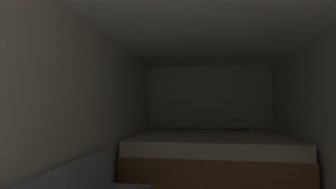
# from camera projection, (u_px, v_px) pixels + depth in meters

# --- Properties ---
(wall_back) EXTENTS (2.73, 0.05, 2.10)m
(wall_back) POSITION_uv_depth(u_px,v_px,m) (208.00, 114.00, 5.12)
(wall_back) COLOR silver
(wall_back) RESTS_ON ground
(wall_left) EXTENTS (0.05, 5.52, 2.10)m
(wall_left) POSITION_uv_depth(u_px,v_px,m) (88.00, 123.00, 2.55)
(wall_left) COLOR silver
(wall_left) RESTS_ON ground
(ceiling_slab) EXTENTS (2.73, 5.52, 0.05)m
(ceiling_slab) POSITION_uv_depth(u_px,v_px,m) (214.00, 18.00, 2.42)
(ceiling_slab) COLOR white
(ceiling_slab) RESTS_ON wall_left
(bed) EXTENTS (2.51, 2.03, 0.94)m
(bed) POSITION_uv_depth(u_px,v_px,m) (210.00, 156.00, 4.02)
(bed) COLOR olive
(bed) RESTS_ON ground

